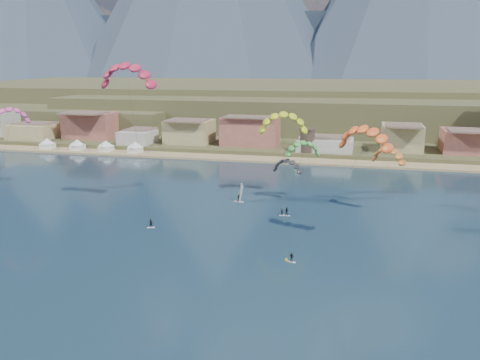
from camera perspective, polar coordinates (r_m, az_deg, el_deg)
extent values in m
plane|color=#0D2130|center=(80.52, -5.46, -12.04)|extent=(2400.00, 2400.00, 0.00)
cube|color=tan|center=(179.67, 5.54, 2.18)|extent=(2200.00, 12.00, 0.90)
cube|color=brown|center=(630.16, 11.48, 9.75)|extent=(2200.00, 900.00, 4.00)
cube|color=brown|center=(290.24, 16.75, 7.70)|extent=(320.00, 150.00, 15.00)
cube|color=brown|center=(335.78, 2.50, 9.15)|extent=(380.00, 170.00, 18.00)
cube|color=#324153|center=(969.34, 12.48, 14.17)|extent=(2000.00, 200.00, 110.00)
cylinder|color=#47382D|center=(185.92, 7.45, 4.30)|extent=(5.20, 5.20, 8.00)
cylinder|color=#47382D|center=(185.32, 7.49, 5.61)|extent=(5.82, 5.82, 0.60)
cube|color=white|center=(214.05, -20.56, 3.56)|extent=(4.50, 4.50, 2.00)
pyramid|color=white|center=(213.62, -20.63, 4.35)|extent=(6.40, 6.40, 2.00)
cube|color=white|center=(207.09, -17.57, 3.49)|extent=(4.50, 4.50, 2.00)
pyramid|color=white|center=(206.64, -17.63, 4.31)|extent=(6.40, 6.40, 2.00)
cube|color=white|center=(201.19, -14.63, 3.41)|extent=(4.50, 4.50, 2.00)
pyramid|color=white|center=(200.73, -14.68, 4.25)|extent=(6.40, 6.40, 2.00)
cube|color=white|center=(195.86, -11.53, 3.31)|extent=(4.50, 4.50, 2.00)
pyramid|color=white|center=(195.39, -11.57, 4.18)|extent=(6.40, 6.40, 2.00)
cube|color=silver|center=(109.65, -9.84, -5.20)|extent=(1.68, 1.02, 0.11)
imported|color=black|center=(109.35, -9.86, -4.71)|extent=(0.79, 0.66, 1.85)
cylinder|color=#262626|center=(112.46, -11.13, 3.01)|extent=(0.05, 0.05, 30.62)
cube|color=silver|center=(116.65, 5.18, -3.93)|extent=(1.68, 0.78, 0.11)
imported|color=black|center=(116.36, 5.19, -3.47)|extent=(1.02, 0.86, 1.86)
cylinder|color=#262626|center=(121.63, 4.99, 1.18)|extent=(0.05, 0.05, 21.78)
cube|color=silver|center=(90.80, 5.74, -9.01)|extent=(1.50, 0.87, 0.10)
imported|color=black|center=(90.47, 5.75, -8.50)|extent=(1.05, 0.70, 1.65)
cylinder|color=#262626|center=(92.59, 9.82, -2.33)|extent=(0.05, 0.05, 23.76)
cube|color=silver|center=(116.62, 4.67, -3.93)|extent=(1.41, 0.58, 0.09)
imported|color=black|center=(116.38, 4.68, -3.54)|extent=(1.08, 0.71, 1.58)
cylinder|color=#262626|center=(120.55, 5.86, -0.29)|extent=(0.05, 0.05, 16.40)
cylinder|color=#262626|center=(145.20, -24.70, 2.05)|extent=(0.04, 0.04, 19.67)
cylinder|color=#262626|center=(124.57, 4.96, -1.06)|extent=(0.04, 0.04, 10.55)
cylinder|color=#262626|center=(117.19, 15.99, -1.28)|extent=(0.04, 0.04, 13.99)
cube|color=silver|center=(127.22, -0.14, -2.42)|extent=(2.61, 1.20, 0.13)
imported|color=black|center=(126.97, -0.14, -2.00)|extent=(0.98, 0.73, 1.81)
cube|color=white|center=(126.54, 0.05, -1.45)|extent=(1.48, 2.87, 4.33)
sphere|color=gold|center=(91.34, 5.18, -8.82)|extent=(0.62, 0.62, 0.62)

